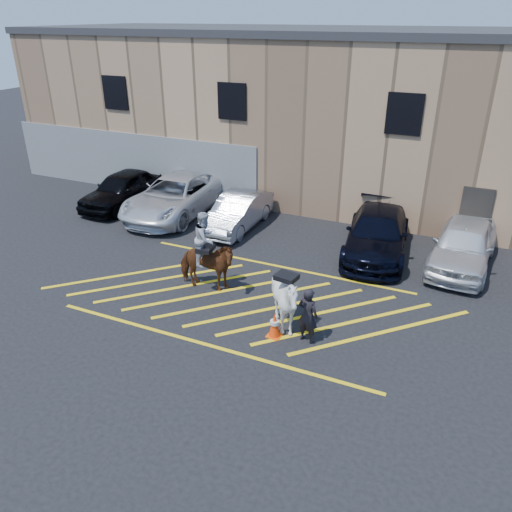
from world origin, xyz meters
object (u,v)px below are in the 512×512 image
at_px(handler, 308,315).
at_px(traffic_cone, 275,325).
at_px(car_silver_sedan, 238,212).
at_px(car_white_pickup, 176,196).
at_px(car_white_suv, 464,245).
at_px(saddled_white, 286,301).
at_px(car_blue_suv, 377,233).
at_px(car_black_suv, 123,189).
at_px(mounted_bay, 206,259).

height_order(handler, traffic_cone, handler).
bearing_deg(car_silver_sedan, car_white_pickup, 174.55).
height_order(car_white_suv, saddled_white, saddled_white).
distance_m(car_blue_suv, handler, 6.26).
distance_m(car_white_suv, saddled_white, 7.39).
bearing_deg(car_silver_sedan, car_blue_suv, -0.06).
distance_m(car_blue_suv, saddled_white, 6.13).
distance_m(car_silver_sedan, car_blue_suv, 5.62).
distance_m(car_black_suv, traffic_cone, 12.10).
bearing_deg(mounted_bay, handler, -19.54).
bearing_deg(traffic_cone, saddled_white, 69.53).
bearing_deg(car_white_pickup, car_silver_sedan, -7.69).
bearing_deg(saddled_white, car_white_suv, 55.95).
bearing_deg(saddled_white, car_black_suv, 148.62).
relative_size(car_blue_suv, traffic_cone, 7.14).
relative_size(car_blue_suv, mounted_bay, 2.00).
distance_m(car_silver_sedan, car_white_suv, 8.53).
relative_size(car_white_pickup, car_silver_sedan, 1.41).
xyz_separation_m(car_black_suv, car_blue_suv, (11.47, -0.24, -0.03)).
height_order(handler, mounted_bay, mounted_bay).
distance_m(car_black_suv, mounted_bay, 8.82).
relative_size(car_blue_suv, handler, 3.28).
relative_size(car_black_suv, car_white_suv, 0.98).
bearing_deg(handler, car_blue_suv, -83.46).
bearing_deg(saddled_white, car_white_pickup, 139.86).
distance_m(car_silver_sedan, handler, 8.09).
bearing_deg(car_blue_suv, mounted_bay, -138.03).
distance_m(mounted_bay, saddled_white, 3.27).
bearing_deg(car_silver_sedan, traffic_cone, -56.35).
xyz_separation_m(car_black_suv, car_white_pickup, (2.71, 0.10, 0.03)).
relative_size(car_black_suv, traffic_cone, 6.30).
xyz_separation_m(car_white_pickup, handler, (8.25, -6.59, -0.02)).
bearing_deg(saddled_white, car_silver_sedan, 126.05).
bearing_deg(car_white_pickup, saddled_white, -42.11).
relative_size(car_black_suv, handler, 2.89).
xyz_separation_m(car_white_suv, saddled_white, (-4.14, -6.12, 0.14)).
distance_m(car_white_pickup, saddled_white, 9.85).
height_order(mounted_bay, traffic_cone, mounted_bay).
xyz_separation_m(handler, saddled_white, (-0.71, 0.23, 0.14)).
height_order(car_white_pickup, car_white_suv, car_white_pickup).
bearing_deg(car_white_pickup, handler, -40.59).
relative_size(car_white_pickup, saddled_white, 3.08).
height_order(car_black_suv, car_white_pickup, car_white_pickup).
distance_m(car_blue_suv, traffic_cone, 6.57).
distance_m(car_white_pickup, traffic_cone, 10.02).
height_order(car_white_suv, handler, car_white_suv).
bearing_deg(handler, traffic_cone, 22.24).
bearing_deg(car_white_suv, car_silver_sedan, -174.90).
relative_size(car_white_pickup, car_blue_suv, 1.13).
bearing_deg(car_blue_suv, handler, -101.38).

